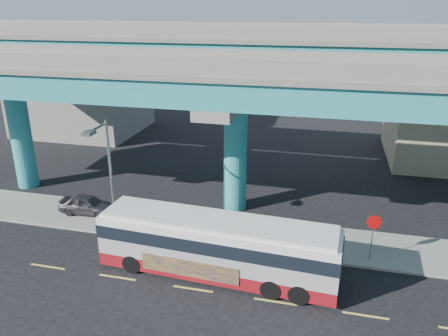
% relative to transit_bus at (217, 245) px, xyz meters
% --- Properties ---
extents(ground, '(120.00, 120.00, 0.00)m').
position_rel_transit_bus_xyz_m(ground, '(-0.82, -1.23, -1.70)').
color(ground, black).
rests_on(ground, ground).
extents(sidewalk, '(70.00, 4.00, 0.15)m').
position_rel_transit_bus_xyz_m(sidewalk, '(-0.82, 4.27, -1.62)').
color(sidewalk, gray).
rests_on(sidewalk, ground).
extents(lane_markings, '(58.00, 0.12, 0.01)m').
position_rel_transit_bus_xyz_m(lane_markings, '(-0.82, -1.53, -1.69)').
color(lane_markings, '#D8C64C').
rests_on(lane_markings, ground).
extents(viaduct, '(52.00, 12.40, 11.70)m').
position_rel_transit_bus_xyz_m(viaduct, '(-0.82, 7.88, 7.44)').
color(viaduct, teal).
rests_on(viaduct, ground).
extents(building_concrete, '(12.00, 10.00, 9.00)m').
position_rel_transit_bus_xyz_m(building_concrete, '(-20.82, 22.77, 2.80)').
color(building_concrete, gray).
rests_on(building_concrete, ground).
extents(transit_bus, '(12.20, 3.30, 3.10)m').
position_rel_transit_bus_xyz_m(transit_bus, '(0.00, 0.00, 0.00)').
color(transit_bus, maroon).
rests_on(transit_bus, ground).
extents(parked_car, '(1.71, 3.75, 1.24)m').
position_rel_transit_bus_xyz_m(parked_car, '(-9.85, 4.34, -0.93)').
color(parked_car, '#343338').
rests_on(parked_car, sidewalk).
extents(street_lamp, '(0.50, 2.27, 6.79)m').
position_rel_transit_bus_xyz_m(street_lamp, '(-7.05, 2.24, 2.93)').
color(street_lamp, gray).
rests_on(street_lamp, sidewalk).
extents(stop_sign, '(0.79, 0.14, 2.65)m').
position_rel_transit_bus_xyz_m(stop_sign, '(7.58, 2.95, 0.37)').
color(stop_sign, gray).
rests_on(stop_sign, sidewalk).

